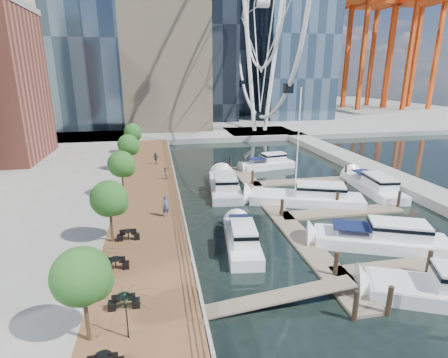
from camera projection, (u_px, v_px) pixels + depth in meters
The scene contains 18 objects.
ground at pixel (280, 266), 24.02m from camera, with size 520.00×520.00×0.00m, color black.
boardwalk at pixel (149, 196), 36.33m from camera, with size 6.00×60.00×1.00m, color brown.
seawall at pixel (178, 194), 36.88m from camera, with size 0.25×60.00×1.00m, color #595954.
land_far at pixel (179, 111), 119.76m from camera, with size 200.00×114.00×1.00m, color gray.
breakwater at pixel (372, 170), 46.34m from camera, with size 4.00×60.00×1.00m, color gray.
pier at pixel (259, 133), 75.32m from camera, with size 14.00×12.00×1.00m, color gray.
railing at pixel (177, 185), 36.57m from camera, with size 0.10×60.00×1.05m, color white, non-canonical shape.
floating_docks at pixel (322, 202), 34.72m from camera, with size 16.00×34.00×2.60m.
ferris_wheel at pixel (263, 3), 68.00m from camera, with size 5.80×45.60×47.80m.
port_cranes at pixel (374, 52), 120.58m from camera, with size 40.00×52.00×38.00m.
street_trees at pixel (121, 164), 33.86m from camera, with size 2.60×42.60×4.60m.
cafe_tables at pixel (119, 281), 19.84m from camera, with size 2.50×13.70×0.74m.
yacht_foreground at pixel (379, 247), 26.71m from camera, with size 2.86×10.66×2.15m, color white, non-canonical shape.
pedestrian_near at pixel (166, 206), 29.59m from camera, with size 0.68×0.45×1.86m, color #4C4F65.
pedestrian_mid at pixel (165, 173), 40.14m from camera, with size 0.72×0.56×1.48m, color #89705F.
pedestrian_far at pixel (156, 158), 47.03m from camera, with size 0.94×0.39×1.61m, color #2E343A.
moored_yachts at pixel (304, 204), 35.48m from camera, with size 21.28×35.62×11.50m.
cafe_seating at pixel (100, 316), 15.72m from camera, with size 5.14×12.67×2.51m.
Camera 1 is at (-7.87, -20.14, 12.66)m, focal length 28.00 mm.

